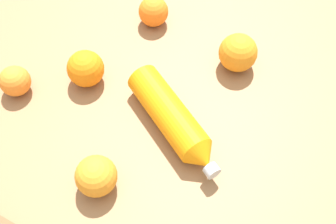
% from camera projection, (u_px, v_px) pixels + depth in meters
% --- Properties ---
extents(ground_plane, '(2.40, 2.40, 0.00)m').
position_uv_depth(ground_plane, '(164.00, 101.00, 0.84)').
color(ground_plane, olive).
extents(water_bottle, '(0.22, 0.20, 0.07)m').
position_uv_depth(water_bottle, '(174.00, 119.00, 0.78)').
color(water_bottle, orange).
rests_on(water_bottle, ground_plane).
extents(orange_0, '(0.08, 0.08, 0.08)m').
position_uv_depth(orange_0, '(238.00, 53.00, 0.86)').
color(orange_0, orange).
rests_on(orange_0, ground_plane).
extents(orange_1, '(0.07, 0.07, 0.07)m').
position_uv_depth(orange_1, '(96.00, 176.00, 0.71)').
color(orange_1, orange).
rests_on(orange_1, ground_plane).
extents(orange_2, '(0.07, 0.07, 0.07)m').
position_uv_depth(orange_2, '(153.00, 12.00, 0.93)').
color(orange_2, orange).
rests_on(orange_2, ground_plane).
extents(orange_3, '(0.08, 0.08, 0.08)m').
position_uv_depth(orange_3, '(87.00, 67.00, 0.84)').
color(orange_3, orange).
rests_on(orange_3, ground_plane).
extents(orange_4, '(0.06, 0.06, 0.06)m').
position_uv_depth(orange_4, '(15.00, 81.00, 0.83)').
color(orange_4, orange).
rests_on(orange_4, ground_plane).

